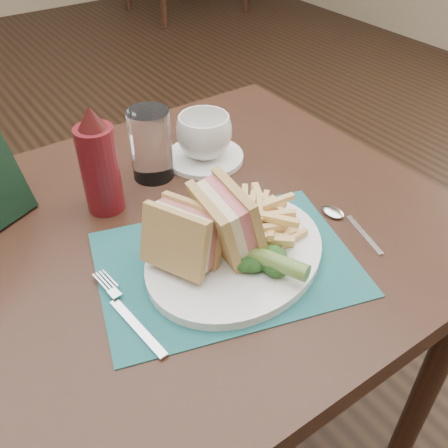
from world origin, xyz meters
name	(u,v)px	position (x,y,z in m)	size (l,w,h in m)	color
floor	(111,326)	(0.00, 0.00, 0.00)	(7.00, 7.00, 0.00)	black
table_main	(187,365)	(0.00, -0.50, 0.38)	(0.90, 0.75, 0.75)	black
placemat	(226,263)	(0.02, -0.62, 0.75)	(0.37, 0.27, 0.00)	#1A5455
plate	(235,254)	(0.04, -0.62, 0.76)	(0.30, 0.24, 0.01)	white
sandwich_half_a	(174,245)	(-0.06, -0.60, 0.82)	(0.06, 0.10, 0.09)	tan
sandwich_half_b	(214,224)	(0.01, -0.60, 0.82)	(0.06, 0.11, 0.10)	tan
kale_garnish	(262,262)	(0.04, -0.67, 0.78)	(0.11, 0.08, 0.03)	#163814
pickle_spear	(268,259)	(0.05, -0.68, 0.79)	(0.02, 0.02, 0.12)	#51752C
fries_pile	(265,217)	(0.10, -0.60, 0.79)	(0.18, 0.20, 0.05)	#E0B970
fork	(127,311)	(-0.15, -0.62, 0.76)	(0.03, 0.17, 0.01)	silver
spoon	(353,225)	(0.23, -0.67, 0.76)	(0.03, 0.15, 0.01)	silver
saucer	(205,157)	(0.15, -0.35, 0.76)	(0.15, 0.15, 0.01)	white
coffee_cup	(204,136)	(0.15, -0.35, 0.80)	(0.10, 0.10, 0.08)	white
drinking_glass	(151,145)	(0.04, -0.35, 0.81)	(0.07, 0.07, 0.13)	white
ketchup_bottle	(99,160)	(-0.07, -0.39, 0.84)	(0.06, 0.06, 0.19)	#550E13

